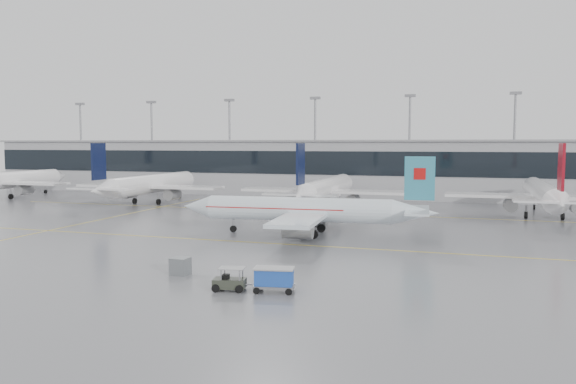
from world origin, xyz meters
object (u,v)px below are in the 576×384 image
(baggage_tug, at_px, (229,282))
(gse_unit, at_px, (180,266))
(baggage_cart, at_px, (274,278))
(air_canada_jet, at_px, (309,211))

(baggage_tug, bearing_deg, gse_unit, 139.98)
(gse_unit, bearing_deg, baggage_cart, -15.89)
(baggage_tug, relative_size, baggage_cart, 1.15)
(baggage_cart, bearing_deg, air_canada_jet, 89.75)
(air_canada_jet, distance_m, gse_unit, 24.88)
(air_canada_jet, distance_m, baggage_tug, 28.01)
(baggage_cart, distance_m, gse_unit, 10.35)
(baggage_tug, distance_m, gse_unit, 7.32)
(baggage_tug, bearing_deg, air_canada_jet, 82.34)
(air_canada_jet, relative_size, baggage_tug, 8.53)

